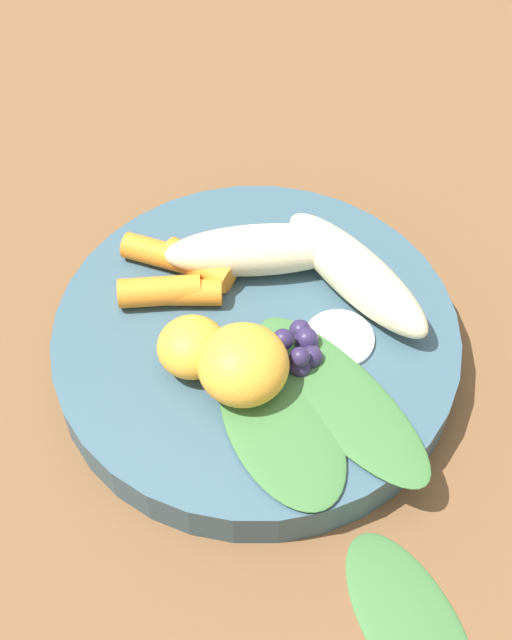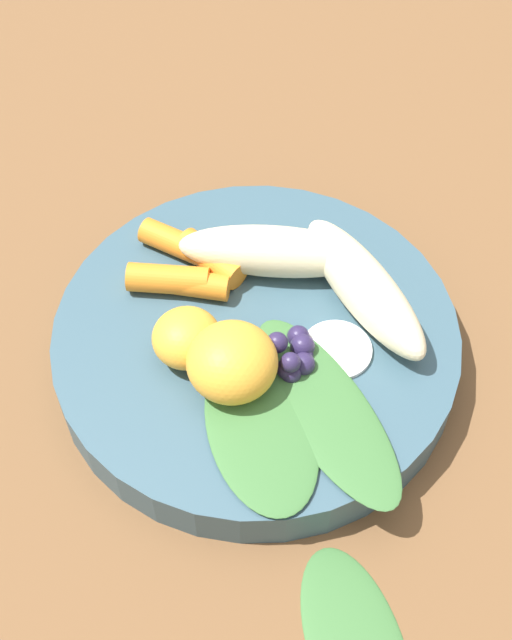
# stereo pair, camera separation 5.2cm
# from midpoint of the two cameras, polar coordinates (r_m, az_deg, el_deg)

# --- Properties ---
(ground_plane) EXTENTS (2.40, 2.40, 0.00)m
(ground_plane) POSITION_cam_midpoint_polar(r_m,az_deg,el_deg) (0.55, -2.69, -2.65)
(ground_plane) COLOR brown
(bowl) EXTENTS (0.25, 0.25, 0.03)m
(bowl) POSITION_cam_midpoint_polar(r_m,az_deg,el_deg) (0.54, -2.75, -1.77)
(bowl) COLOR #385666
(bowl) RESTS_ON ground_plane
(banana_peeled_left) EXTENTS (0.10, 0.12, 0.03)m
(banana_peeled_left) POSITION_cam_midpoint_polar(r_m,az_deg,el_deg) (0.55, -2.40, 4.45)
(banana_peeled_left) COLOR beige
(banana_peeled_left) RESTS_ON bowl
(banana_peeled_right) EXTENTS (0.12, 0.03, 0.03)m
(banana_peeled_right) POSITION_cam_midpoint_polar(r_m,az_deg,el_deg) (0.53, 3.83, 2.90)
(banana_peeled_right) COLOR beige
(banana_peeled_right) RESTS_ON bowl
(orange_segment_near) EXTENTS (0.05, 0.05, 0.04)m
(orange_segment_near) POSITION_cam_midpoint_polar(r_m,az_deg,el_deg) (0.49, -3.88, -3.15)
(orange_segment_near) COLOR #F4A833
(orange_segment_near) RESTS_ON bowl
(orange_segment_far) EXTENTS (0.04, 0.04, 0.03)m
(orange_segment_far) POSITION_cam_midpoint_polar(r_m,az_deg,el_deg) (0.50, -7.16, -1.97)
(orange_segment_far) COLOR #F4A833
(orange_segment_far) RESTS_ON bowl
(carrot_front) EXTENTS (0.05, 0.03, 0.02)m
(carrot_front) POSITION_cam_midpoint_polar(r_m,az_deg,el_deg) (0.55, -6.41, 3.49)
(carrot_front) COLOR orange
(carrot_front) RESTS_ON bowl
(carrot_mid_left) EXTENTS (0.06, 0.04, 0.02)m
(carrot_mid_left) POSITION_cam_midpoint_polar(r_m,az_deg,el_deg) (0.56, -8.63, 4.07)
(carrot_mid_left) COLOR orange
(carrot_mid_left) RESTS_ON bowl
(carrot_mid_right) EXTENTS (0.04, 0.05, 0.02)m
(carrot_mid_right) POSITION_cam_midpoint_polar(r_m,az_deg,el_deg) (0.54, -7.60, 1.63)
(carrot_mid_right) COLOR orange
(carrot_mid_right) RESTS_ON bowl
(carrot_rear) EXTENTS (0.04, 0.05, 0.02)m
(carrot_rear) POSITION_cam_midpoint_polar(r_m,az_deg,el_deg) (0.54, -9.09, 1.70)
(carrot_rear) COLOR orange
(carrot_rear) RESTS_ON bowl
(blueberry_pile) EXTENTS (0.03, 0.05, 0.02)m
(blueberry_pile) POSITION_cam_midpoint_polar(r_m,az_deg,el_deg) (0.51, -0.29, -2.49)
(blueberry_pile) COLOR #2D234C
(blueberry_pile) RESTS_ON bowl
(coconut_shred_patch) EXTENTS (0.04, 0.04, 0.00)m
(coconut_shred_patch) POSITION_cam_midpoint_polar(r_m,az_deg,el_deg) (0.52, 2.66, -1.42)
(coconut_shred_patch) COLOR white
(coconut_shred_patch) RESTS_ON bowl
(kale_leaf_left) EXTENTS (0.12, 0.09, 0.01)m
(kale_leaf_left) POSITION_cam_midpoint_polar(r_m,az_deg,el_deg) (0.49, -1.39, -7.16)
(kale_leaf_left) COLOR #3D7038
(kale_leaf_left) RESTS_ON bowl
(kale_leaf_right) EXTENTS (0.14, 0.05, 0.01)m
(kale_leaf_right) POSITION_cam_midpoint_polar(r_m,az_deg,el_deg) (0.50, 2.58, -5.32)
(kale_leaf_right) COLOR #3D7038
(kale_leaf_right) RESTS_ON bowl
(kale_leaf_stray) EXTENTS (0.12, 0.08, 0.01)m
(kale_leaf_stray) POSITION_cam_midpoint_polar(r_m,az_deg,el_deg) (0.48, 6.93, -19.40)
(kale_leaf_stray) COLOR #3D7038
(kale_leaf_stray) RESTS_ON ground_plane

